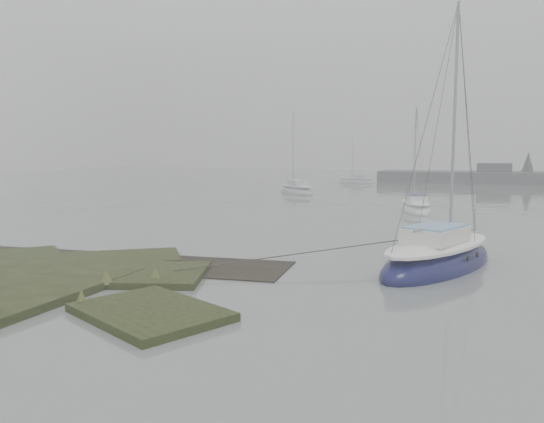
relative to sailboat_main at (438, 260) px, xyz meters
The scene contains 5 objects.
ground 23.69m from the sailboat_main, 105.77° to the left, with size 160.00×160.00×0.00m, color slate.
sailboat_main is the anchor object (origin of this frame).
sailboat_white 17.33m from the sailboat_main, 97.85° to the left, with size 3.00×5.40×7.25m.
sailboat_far_a 32.71m from the sailboat_main, 116.09° to the left, with size 5.37×5.59×8.24m.
sailboat_far_c 50.11m from the sailboat_main, 104.54° to the left, with size 5.15×2.78×6.92m.
Camera 1 is at (7.33, -10.66, 3.76)m, focal length 35.00 mm.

